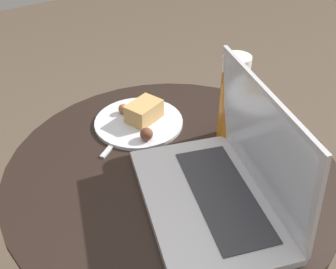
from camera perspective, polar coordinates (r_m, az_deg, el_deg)
name	(u,v)px	position (r m, az deg, el deg)	size (l,w,h in m)	color
table	(172,206)	(0.99, 0.52, -10.35)	(0.75, 0.75, 0.58)	#9E9EA3
laptop	(225,182)	(0.78, 8.22, -6.83)	(0.43, 0.35, 0.25)	silver
beer_glass	(233,99)	(0.93, 9.37, 5.08)	(0.06, 0.06, 0.22)	#C6701E
snack_plate	(140,119)	(1.01, -4.03, 2.31)	(0.23, 0.23, 0.06)	silver
fork	(122,133)	(0.99, -6.64, 0.18)	(0.11, 0.16, 0.00)	silver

